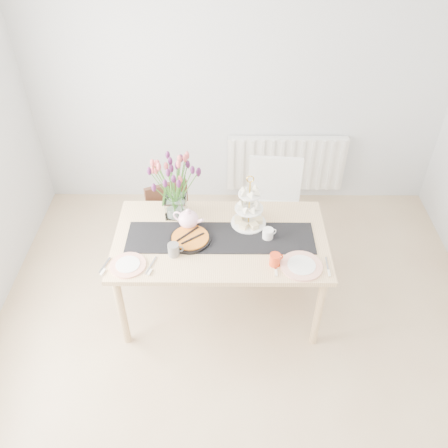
{
  "coord_description": "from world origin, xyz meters",
  "views": [
    {
      "loc": [
        -0.11,
        -1.92,
        3.13
      ],
      "look_at": [
        -0.12,
        0.66,
        0.93
      ],
      "focal_mm": 38.0,
      "sensor_mm": 36.0,
      "label": 1
    }
  ],
  "objects_px": {
    "tulip_vase": "(174,181)",
    "cream_jug": "(268,234)",
    "dining_table": "(220,246)",
    "mug_grey": "(174,250)",
    "chair_brown": "(172,220)",
    "plate_right": "(301,266)",
    "teapot": "(189,219)",
    "chair_white": "(274,202)",
    "plate_left": "(128,265)",
    "tart_tin": "(190,239)",
    "radiator": "(286,163)",
    "mug_orange": "(275,260)",
    "cake_stand": "(249,212)"
  },
  "relations": [
    {
      "from": "radiator",
      "to": "mug_orange",
      "type": "distance_m",
      "value": 1.81
    },
    {
      "from": "chair_brown",
      "to": "tulip_vase",
      "type": "xyz_separation_m",
      "value": [
        0.09,
        -0.29,
        0.64
      ]
    },
    {
      "from": "cream_jug",
      "to": "teapot",
      "type": "bearing_deg",
      "value": 143.86
    },
    {
      "from": "teapot",
      "to": "tulip_vase",
      "type": "bearing_deg",
      "value": 148.04
    },
    {
      "from": "dining_table",
      "to": "tulip_vase",
      "type": "height_order",
      "value": "tulip_vase"
    },
    {
      "from": "cream_jug",
      "to": "plate_right",
      "type": "distance_m",
      "value": 0.37
    },
    {
      "from": "plate_left",
      "to": "plate_right",
      "type": "xyz_separation_m",
      "value": [
        1.22,
        0.0,
        0.0
      ]
    },
    {
      "from": "chair_brown",
      "to": "cake_stand",
      "type": "height_order",
      "value": "cake_stand"
    },
    {
      "from": "tulip_vase",
      "to": "plate_right",
      "type": "relative_size",
      "value": 2.02
    },
    {
      "from": "dining_table",
      "to": "radiator",
      "type": "bearing_deg",
      "value": 66.25
    },
    {
      "from": "dining_table",
      "to": "mug_grey",
      "type": "xyz_separation_m",
      "value": [
        -0.33,
        -0.18,
        0.13
      ]
    },
    {
      "from": "cream_jug",
      "to": "plate_left",
      "type": "distance_m",
      "value": 1.04
    },
    {
      "from": "chair_white",
      "to": "cream_jug",
      "type": "relative_size",
      "value": 11.34
    },
    {
      "from": "cake_stand",
      "to": "cream_jug",
      "type": "relative_size",
      "value": 4.77
    },
    {
      "from": "mug_orange",
      "to": "teapot",
      "type": "bearing_deg",
      "value": 117.42
    },
    {
      "from": "cake_stand",
      "to": "plate_right",
      "type": "bearing_deg",
      "value": -52.34
    },
    {
      "from": "radiator",
      "to": "cake_stand",
      "type": "distance_m",
      "value": 1.45
    },
    {
      "from": "tulip_vase",
      "to": "teapot",
      "type": "bearing_deg",
      "value": -55.43
    },
    {
      "from": "cake_stand",
      "to": "chair_white",
      "type": "bearing_deg",
      "value": 64.93
    },
    {
      "from": "chair_brown",
      "to": "plate_left",
      "type": "relative_size",
      "value": 3.02
    },
    {
      "from": "teapot",
      "to": "plate_right",
      "type": "height_order",
      "value": "teapot"
    },
    {
      "from": "radiator",
      "to": "dining_table",
      "type": "xyz_separation_m",
      "value": [
        -0.65,
        -1.48,
        0.22
      ]
    },
    {
      "from": "chair_white",
      "to": "cream_jug",
      "type": "bearing_deg",
      "value": -93.97
    },
    {
      "from": "mug_orange",
      "to": "plate_left",
      "type": "distance_m",
      "value": 1.03
    },
    {
      "from": "dining_table",
      "to": "mug_grey",
      "type": "height_order",
      "value": "mug_grey"
    },
    {
      "from": "chair_white",
      "to": "mug_grey",
      "type": "bearing_deg",
      "value": -127.25
    },
    {
      "from": "chair_brown",
      "to": "tulip_vase",
      "type": "bearing_deg",
      "value": -97.68
    },
    {
      "from": "radiator",
      "to": "tulip_vase",
      "type": "distance_m",
      "value": 1.68
    },
    {
      "from": "cream_jug",
      "to": "mug_orange",
      "type": "distance_m",
      "value": 0.28
    },
    {
      "from": "teapot",
      "to": "cream_jug",
      "type": "relative_size",
      "value": 3.01
    },
    {
      "from": "tart_tin",
      "to": "chair_white",
      "type": "bearing_deg",
      "value": 46.65
    },
    {
      "from": "tulip_vase",
      "to": "plate_left",
      "type": "relative_size",
      "value": 2.35
    },
    {
      "from": "plate_right",
      "to": "chair_brown",
      "type": "bearing_deg",
      "value": 139.23
    },
    {
      "from": "chair_white",
      "to": "tulip_vase",
      "type": "relative_size",
      "value": 1.58
    },
    {
      "from": "radiator",
      "to": "tulip_vase",
      "type": "relative_size",
      "value": 2.01
    },
    {
      "from": "tart_tin",
      "to": "plate_right",
      "type": "xyz_separation_m",
      "value": [
        0.79,
        -0.27,
        -0.01
      ]
    },
    {
      "from": "tulip_vase",
      "to": "mug_grey",
      "type": "height_order",
      "value": "tulip_vase"
    },
    {
      "from": "mug_orange",
      "to": "cake_stand",
      "type": "bearing_deg",
      "value": 80.93
    },
    {
      "from": "tart_tin",
      "to": "mug_grey",
      "type": "height_order",
      "value": "mug_grey"
    },
    {
      "from": "mug_grey",
      "to": "dining_table",
      "type": "bearing_deg",
      "value": 19.83
    },
    {
      "from": "chair_brown",
      "to": "teapot",
      "type": "relative_size",
      "value": 3.07
    },
    {
      "from": "dining_table",
      "to": "tart_tin",
      "type": "relative_size",
      "value": 5.19
    },
    {
      "from": "radiator",
      "to": "plate_left",
      "type": "height_order",
      "value": "plate_left"
    },
    {
      "from": "cake_stand",
      "to": "plate_right",
      "type": "height_order",
      "value": "cake_stand"
    },
    {
      "from": "chair_white",
      "to": "mug_grey",
      "type": "relative_size",
      "value": 9.65
    },
    {
      "from": "tulip_vase",
      "to": "tart_tin",
      "type": "relative_size",
      "value": 1.94
    },
    {
      "from": "dining_table",
      "to": "tart_tin",
      "type": "bearing_deg",
      "value": -172.37
    },
    {
      "from": "tulip_vase",
      "to": "cream_jug",
      "type": "xyz_separation_m",
      "value": [
        0.7,
        -0.28,
        -0.28
      ]
    },
    {
      "from": "cake_stand",
      "to": "teapot",
      "type": "relative_size",
      "value": 1.59
    },
    {
      "from": "chair_white",
      "to": "plate_right",
      "type": "relative_size",
      "value": 3.19
    }
  ]
}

